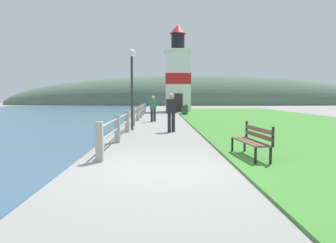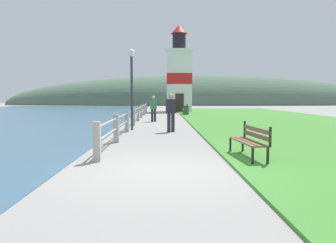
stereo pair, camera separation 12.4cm
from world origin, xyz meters
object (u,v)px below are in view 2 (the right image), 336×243
(park_bench_near, at_px, (251,139))
(lamp_post, at_px, (132,74))
(lighthouse, at_px, (179,76))
(park_bench_midway, at_px, (186,108))
(person_strolling, at_px, (154,108))
(person_by_railing, at_px, (171,111))
(trash_bin, at_px, (186,110))

(park_bench_near, bearing_deg, lamp_post, -68.37)
(lighthouse, bearing_deg, park_bench_midway, -86.67)
(person_strolling, bearing_deg, person_by_railing, -168.52)
(park_bench_near, relative_size, person_by_railing, 1.05)
(person_strolling, bearing_deg, lighthouse, -6.42)
(trash_bin, bearing_deg, park_bench_near, -89.36)
(park_bench_midway, relative_size, lamp_post, 0.51)
(lighthouse, distance_m, person_by_railing, 21.74)
(person_by_railing, bearing_deg, lighthouse, -17.78)
(park_bench_near, relative_size, lamp_post, 0.48)
(park_bench_near, relative_size, trash_bin, 2.25)
(lighthouse, height_order, trash_bin, lighthouse)
(park_bench_midway, relative_size, lighthouse, 0.21)
(park_bench_near, bearing_deg, person_by_railing, -78.91)
(park_bench_midway, height_order, lamp_post, lamp_post)
(lamp_post, bearing_deg, park_bench_near, -63.51)
(park_bench_near, distance_m, lighthouse, 28.43)
(park_bench_midway, distance_m, lamp_post, 15.27)
(park_bench_near, relative_size, person_strolling, 1.10)
(person_by_railing, height_order, lamp_post, lamp_post)
(park_bench_near, relative_size, lighthouse, 0.20)
(person_strolling, height_order, trash_bin, person_strolling)
(person_by_railing, xyz_separation_m, trash_bin, (1.70, 13.88, -0.55))
(person_strolling, xyz_separation_m, person_by_railing, (0.99, -6.46, 0.05))
(lighthouse, xyz_separation_m, lamp_post, (-3.35, -20.53, -1.26))
(park_bench_midway, xyz_separation_m, trash_bin, (-0.09, -1.72, -0.12))
(park_bench_near, distance_m, person_strolling, 13.52)
(lighthouse, relative_size, person_strolling, 5.60)
(park_bench_midway, xyz_separation_m, lighthouse, (-0.34, 5.88, 3.46))
(park_bench_midway, relative_size, person_strolling, 1.18)
(park_bench_midway, height_order, lighthouse, lighthouse)
(person_strolling, relative_size, lamp_post, 0.43)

